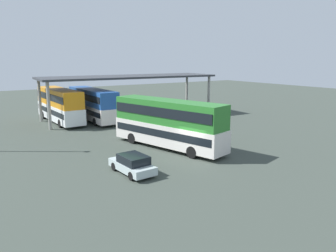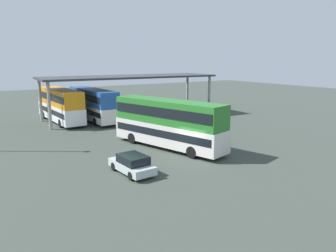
{
  "view_description": "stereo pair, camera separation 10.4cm",
  "coord_description": "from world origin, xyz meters",
  "px_view_note": "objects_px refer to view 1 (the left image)",
  "views": [
    {
      "loc": [
        -15.61,
        -20.13,
        7.91
      ],
      "look_at": [
        0.12,
        3.8,
        2.0
      ],
      "focal_mm": 35.15,
      "sensor_mm": 36.0,
      "label": 1
    },
    {
      "loc": [
        -15.53,
        -20.18,
        7.91
      ],
      "look_at": [
        0.12,
        3.8,
        2.0
      ],
      "focal_mm": 35.15,
      "sensor_mm": 36.0,
      "label": 2
    }
  ],
  "objects_px": {
    "double_decker_near_canopy": "(59,104)",
    "double_decker_mid_row": "(92,103)",
    "parked_hatchback": "(133,164)",
    "double_decker_main": "(168,122)"
  },
  "relations": [
    {
      "from": "double_decker_main",
      "to": "double_decker_mid_row",
      "type": "height_order",
      "value": "double_decker_main"
    },
    {
      "from": "double_decker_near_canopy",
      "to": "double_decker_mid_row",
      "type": "xyz_separation_m",
      "value": [
        3.84,
        -1.24,
        -0.05
      ]
    },
    {
      "from": "double_decker_main",
      "to": "double_decker_mid_row",
      "type": "bearing_deg",
      "value": -12.18
    },
    {
      "from": "parked_hatchback",
      "to": "double_decker_mid_row",
      "type": "relative_size",
      "value": 0.35
    },
    {
      "from": "parked_hatchback",
      "to": "double_decker_near_canopy",
      "type": "height_order",
      "value": "double_decker_near_canopy"
    },
    {
      "from": "double_decker_mid_row",
      "to": "double_decker_near_canopy",
      "type": "bearing_deg",
      "value": 71.71
    },
    {
      "from": "double_decker_near_canopy",
      "to": "double_decker_mid_row",
      "type": "relative_size",
      "value": 0.99
    },
    {
      "from": "double_decker_main",
      "to": "double_decker_near_canopy",
      "type": "height_order",
      "value": "double_decker_main"
    },
    {
      "from": "parked_hatchback",
      "to": "double_decker_near_canopy",
      "type": "relative_size",
      "value": 0.35
    },
    {
      "from": "double_decker_main",
      "to": "double_decker_mid_row",
      "type": "relative_size",
      "value": 1.02
    }
  ]
}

